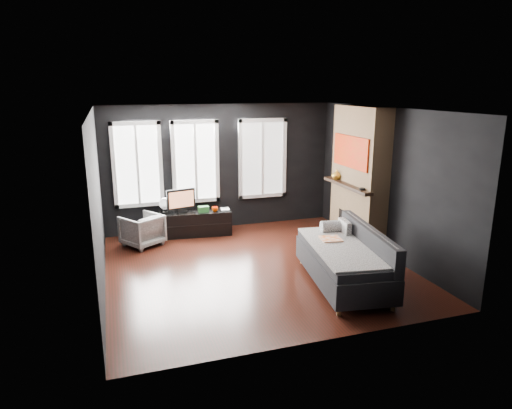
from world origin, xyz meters
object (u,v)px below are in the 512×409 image
object	(u,v)px
mug	(215,208)
mantel_vase	(337,175)
monitor	(181,199)
book	(221,204)
sofa	(343,257)
armchair	(142,229)
media_console	(195,223)

from	to	relation	value
mug	mantel_vase	distance (m)	2.60
monitor	book	world-z (taller)	monitor
sofa	armchair	xyz separation A→B (m)	(-2.88, 2.86, -0.12)
book	mantel_vase	bearing A→B (deg)	-25.67
armchair	mug	size ratio (longest dim) A/B	5.28
mug	book	xyz separation A→B (m)	(0.15, 0.11, 0.06)
sofa	mug	world-z (taller)	sofa
sofa	armchair	size ratio (longest dim) A/B	3.12
mantel_vase	sofa	bearing A→B (deg)	-114.06
sofa	mug	size ratio (longest dim) A/B	16.47
media_console	monitor	size ratio (longest dim) A/B	2.37
mantel_vase	book	bearing A→B (deg)	154.33
monitor	mug	size ratio (longest dim) A/B	4.78
armchair	mantel_vase	bearing A→B (deg)	135.59
media_console	mantel_vase	bearing A→B (deg)	-16.28
armchair	mantel_vase	size ratio (longest dim) A/B	3.37
mug	book	world-z (taller)	book
armchair	media_console	distance (m)	1.17
armchair	mug	world-z (taller)	armchair
sofa	media_console	size ratio (longest dim) A/B	1.45
media_console	mug	xyz separation A→B (m)	(0.40, -0.12, 0.32)
media_console	mantel_vase	size ratio (longest dim) A/B	7.24
media_console	sofa	bearing A→B (deg)	-56.11
armchair	media_console	size ratio (longest dim) A/B	0.47
book	media_console	bearing A→B (deg)	178.80
sofa	mug	distance (m)	3.35
armchair	monitor	bearing A→B (deg)	170.08
media_console	mug	size ratio (longest dim) A/B	11.35
sofa	mantel_vase	distance (m)	2.49
armchair	monitor	world-z (taller)	monitor
monitor	armchair	bearing A→B (deg)	-169.49
monitor	mug	bearing A→B (deg)	-26.87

